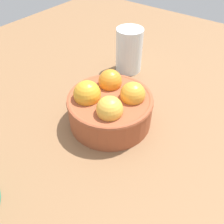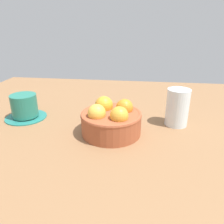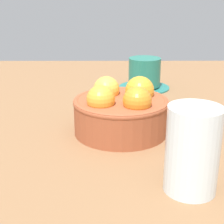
% 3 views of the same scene
% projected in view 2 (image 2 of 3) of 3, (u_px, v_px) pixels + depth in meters
% --- Properties ---
extents(ground_plane, '(1.18, 1.09, 0.03)m').
position_uv_depth(ground_plane, '(111.00, 139.00, 0.56)').
color(ground_plane, brown).
extents(terracotta_bowl, '(0.15, 0.15, 0.09)m').
position_uv_depth(terracotta_bowl, '(111.00, 119.00, 0.54)').
color(terracotta_bowl, '#9E4C2D').
rests_on(terracotta_bowl, ground_plane).
extents(coffee_cup, '(0.12, 0.12, 0.07)m').
position_uv_depth(coffee_cup, '(25.00, 108.00, 0.63)').
color(coffee_cup, '#227168').
rests_on(coffee_cup, ground_plane).
extents(water_glass, '(0.06, 0.06, 0.10)m').
position_uv_depth(water_glass, '(177.00, 107.00, 0.58)').
color(water_glass, silver).
rests_on(water_glass, ground_plane).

